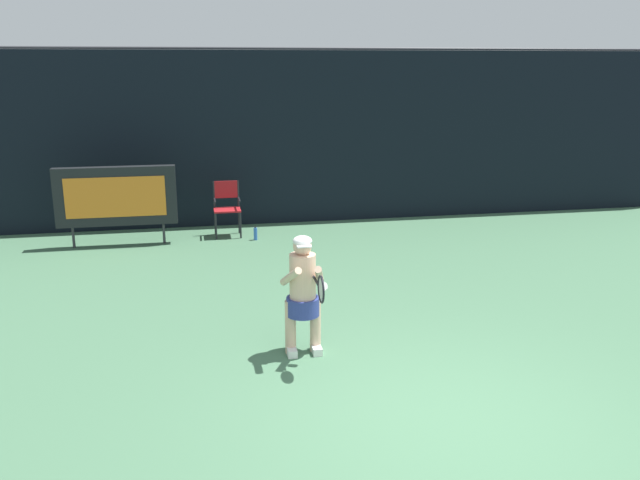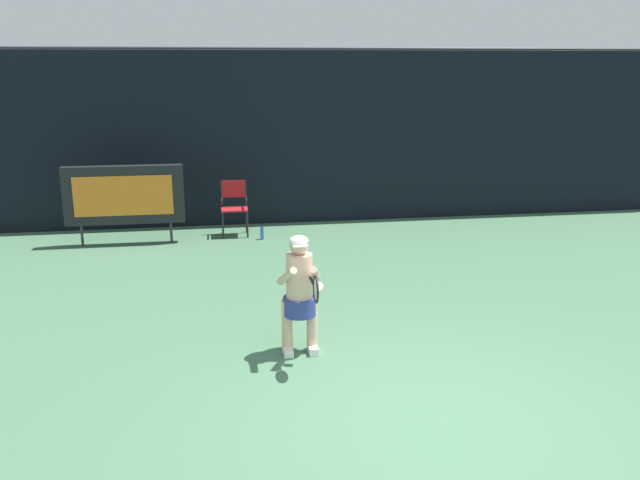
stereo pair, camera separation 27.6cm
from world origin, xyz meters
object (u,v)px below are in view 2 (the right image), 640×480
scoreboard (124,195)px  tennis_player (300,291)px  umpire_chair (234,204)px  tennis_ball_loose (311,269)px  water_bottle (262,233)px  tennis_racket (315,289)px

scoreboard → tennis_player: size_ratio=1.53×
scoreboard → umpire_chair: size_ratio=2.04×
scoreboard → umpire_chair: scoreboard is taller
tennis_ball_loose → water_bottle: bearing=106.9°
umpire_chair → tennis_racket: tennis_racket is taller
umpire_chair → tennis_racket: size_ratio=1.79×
tennis_ball_loose → umpire_chair: bearing=114.0°
scoreboard → tennis_player: (2.62, -5.38, -0.17)m
tennis_racket → tennis_player: bearing=98.5°
tennis_player → umpire_chair: bearing=95.6°
scoreboard → water_bottle: size_ratio=8.30×
tennis_racket → tennis_ball_loose: tennis_racket is taller
scoreboard → tennis_player: scoreboard is taller
scoreboard → tennis_racket: size_ratio=3.65×
tennis_ball_loose → scoreboard: bearing=145.2°
scoreboard → tennis_ball_loose: size_ratio=32.35×
umpire_chair → scoreboard: bearing=-169.7°
tennis_player → tennis_racket: size_ratio=2.39×
water_bottle → tennis_player: (0.06, -5.30, 0.65)m
tennis_player → tennis_ball_loose: tennis_player is taller
water_bottle → tennis_player: 5.34m
tennis_racket → scoreboard: bearing=111.4°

